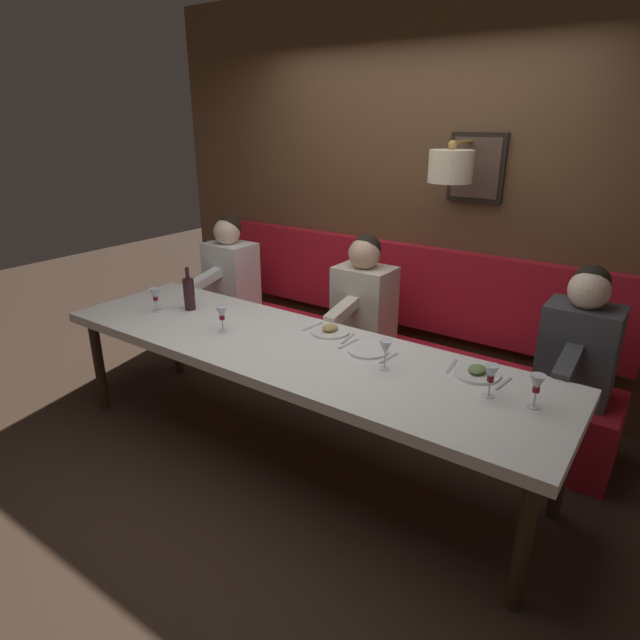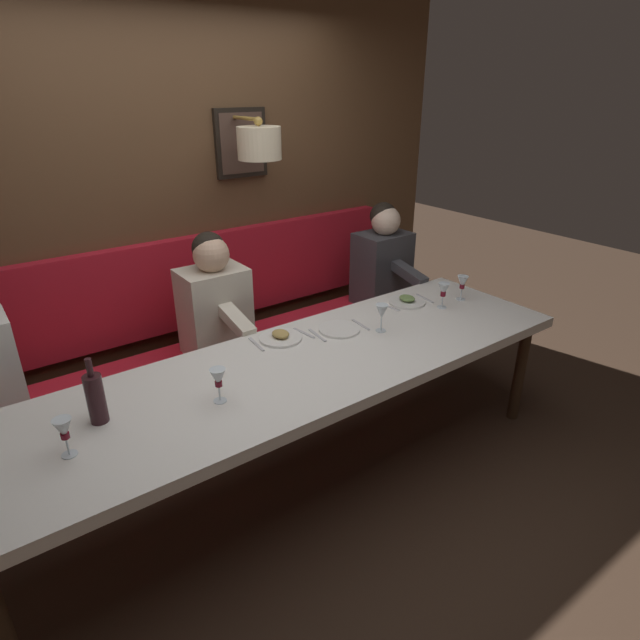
# 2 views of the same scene
# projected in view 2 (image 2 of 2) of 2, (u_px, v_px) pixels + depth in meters

# --- Properties ---
(ground_plane) EXTENTS (12.00, 12.00, 0.00)m
(ground_plane) POSITION_uv_depth(u_px,v_px,m) (301.00, 477.00, 2.99)
(ground_plane) COLOR #332319
(dining_table) EXTENTS (0.90, 3.16, 0.74)m
(dining_table) POSITION_uv_depth(u_px,v_px,m) (300.00, 373.00, 2.71)
(dining_table) COLOR silver
(dining_table) RESTS_ON ground_plane
(banquette_bench) EXTENTS (0.52, 3.36, 0.45)m
(banquette_bench) POSITION_uv_depth(u_px,v_px,m) (226.00, 379.00, 3.55)
(banquette_bench) COLOR red
(banquette_bench) RESTS_ON ground_plane
(back_wall_panel) EXTENTS (0.59, 4.56, 2.90)m
(back_wall_panel) POSITION_uv_depth(u_px,v_px,m) (175.00, 196.00, 3.51)
(back_wall_panel) COLOR brown
(back_wall_panel) RESTS_ON ground_plane
(diner_nearest) EXTENTS (0.60, 0.40, 0.79)m
(diner_nearest) POSITION_uv_depth(u_px,v_px,m) (383.00, 258.00, 4.05)
(diner_nearest) COLOR #3D3D42
(diner_nearest) RESTS_ON banquette_bench
(diner_near) EXTENTS (0.60, 0.40, 0.79)m
(diner_near) POSITION_uv_depth(u_px,v_px,m) (214.00, 299.00, 3.28)
(diner_near) COLOR beige
(diner_near) RESTS_ON banquette_bench
(place_setting_0) EXTENTS (0.24, 0.33, 0.05)m
(place_setting_0) POSITION_uv_depth(u_px,v_px,m) (281.00, 337.00, 2.93)
(place_setting_0) COLOR white
(place_setting_0) RESTS_ON dining_table
(place_setting_1) EXTENTS (0.24, 0.33, 0.05)m
(place_setting_1) POSITION_uv_depth(u_px,v_px,m) (407.00, 301.00, 3.42)
(place_setting_1) COLOR silver
(place_setting_1) RESTS_ON dining_table
(place_setting_2) EXTENTS (0.24, 0.32, 0.01)m
(place_setting_2) POSITION_uv_depth(u_px,v_px,m) (339.00, 329.00, 3.04)
(place_setting_2) COLOR white
(place_setting_2) RESTS_ON dining_table
(wine_glass_0) EXTENTS (0.07, 0.07, 0.16)m
(wine_glass_0) POSITION_uv_depth(u_px,v_px,m) (462.00, 283.00, 3.43)
(wine_glass_0) COLOR silver
(wine_glass_0) RESTS_ON dining_table
(wine_glass_1) EXTENTS (0.07, 0.07, 0.16)m
(wine_glass_1) POSITION_uv_depth(u_px,v_px,m) (64.00, 430.00, 1.98)
(wine_glass_1) COLOR silver
(wine_glass_1) RESTS_ON dining_table
(wine_glass_2) EXTENTS (0.07, 0.07, 0.16)m
(wine_glass_2) POSITION_uv_depth(u_px,v_px,m) (443.00, 291.00, 3.31)
(wine_glass_2) COLOR silver
(wine_glass_2) RESTS_ON dining_table
(wine_glass_3) EXTENTS (0.07, 0.07, 0.16)m
(wine_glass_3) POSITION_uv_depth(u_px,v_px,m) (218.00, 379.00, 2.32)
(wine_glass_3) COLOR silver
(wine_glass_3) RESTS_ON dining_table
(wine_glass_4) EXTENTS (0.07, 0.07, 0.16)m
(wine_glass_4) POSITION_uv_depth(u_px,v_px,m) (382.00, 312.00, 2.99)
(wine_glass_4) COLOR silver
(wine_glass_4) RESTS_ON dining_table
(wine_bottle) EXTENTS (0.08, 0.08, 0.30)m
(wine_bottle) POSITION_uv_depth(u_px,v_px,m) (96.00, 398.00, 2.18)
(wine_bottle) COLOR #33191E
(wine_bottle) RESTS_ON dining_table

